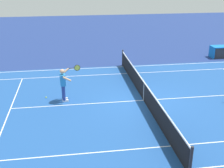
{
  "coord_description": "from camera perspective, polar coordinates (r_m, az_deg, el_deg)",
  "views": [
    {
      "loc": [
        3.51,
        12.89,
        6.03
      ],
      "look_at": [
        1.57,
        -0.16,
        0.9
      ],
      "focal_mm": 46.91,
      "sensor_mm": 36.0,
      "label": 1
    }
  ],
  "objects": [
    {
      "name": "court_line_markings",
      "position": [
        14.66,
        6.18,
        -3.17
      ],
      "size": [
        23.85,
        11.05,
        0.01
      ],
      "color": "white",
      "rests_on": "ground_plane"
    },
    {
      "name": "ground_plane",
      "position": [
        14.66,
        6.18,
        -3.18
      ],
      "size": [
        60.0,
        60.0,
        0.0
      ],
      "primitive_type": "plane",
      "color": "navy"
    },
    {
      "name": "equipment_cart_tarped",
      "position": [
        23.12,
        20.14,
        5.95
      ],
      "size": [
        1.25,
        0.84,
        0.85
      ],
      "color": "#2D2D33",
      "rests_on": "ground_plane"
    },
    {
      "name": "tennis_net",
      "position": [
        14.46,
        6.26,
        -1.41
      ],
      "size": [
        0.1,
        11.7,
        1.08
      ],
      "color": "#2D2D33",
      "rests_on": "ground_plane"
    },
    {
      "name": "court_slab",
      "position": [
        14.66,
        6.18,
        -3.18
      ],
      "size": [
        24.2,
        11.4,
        0.0
      ],
      "primitive_type": "cube",
      "color": "#1E4C93",
      "rests_on": "ground_plane"
    },
    {
      "name": "tennis_player_near",
      "position": [
        14.39,
        -9.41,
        0.18
      ],
      "size": [
        1.03,
        0.81,
        1.7
      ],
      "color": "navy",
      "rests_on": "ground_plane"
    },
    {
      "name": "tennis_ball",
      "position": [
        15.2,
        -12.73,
        -2.54
      ],
      "size": [
        0.07,
        0.07,
        0.07
      ],
      "primitive_type": "sphere",
      "color": "#CCE01E",
      "rests_on": "ground_plane"
    }
  ]
}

